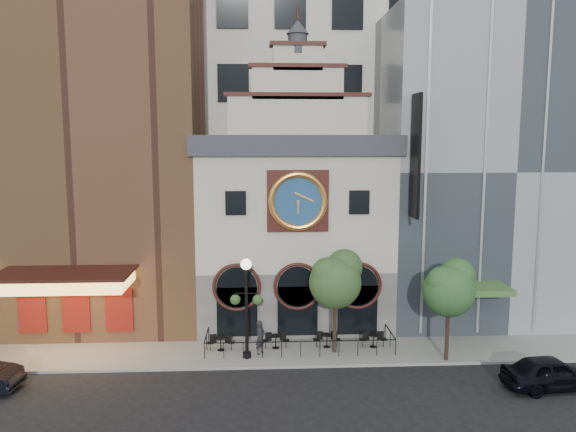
{
  "coord_description": "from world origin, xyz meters",
  "views": [
    {
      "loc": [
        -2.25,
        -28.39,
        12.14
      ],
      "look_at": [
        -0.46,
        6.0,
        7.38
      ],
      "focal_mm": 35.0,
      "sensor_mm": 36.0,
      "label": 1
    }
  ],
  "objects_px": {
    "bistro_2": "(327,339)",
    "pedestrian": "(260,337)",
    "bistro_3": "(373,339)",
    "lamppost": "(246,297)",
    "tree_left": "(336,278)",
    "tree_right": "(450,287)",
    "bistro_1": "(276,340)",
    "car_right": "(552,373)",
    "bistro_0": "(221,342)"
  },
  "relations": [
    {
      "from": "bistro_2",
      "to": "pedestrian",
      "type": "height_order",
      "value": "pedestrian"
    },
    {
      "from": "bistro_2",
      "to": "bistro_3",
      "type": "distance_m",
      "value": 2.69
    },
    {
      "from": "lamppost",
      "to": "tree_left",
      "type": "relative_size",
      "value": 0.95
    },
    {
      "from": "tree_left",
      "to": "tree_right",
      "type": "distance_m",
      "value": 6.13
    },
    {
      "from": "tree_right",
      "to": "bistro_3",
      "type": "bearing_deg",
      "value": 150.76
    },
    {
      "from": "lamppost",
      "to": "tree_right",
      "type": "distance_m",
      "value": 10.98
    },
    {
      "from": "bistro_1",
      "to": "tree_left",
      "type": "distance_m",
      "value": 5.14
    },
    {
      "from": "bistro_3",
      "to": "lamppost",
      "type": "relative_size",
      "value": 0.28
    },
    {
      "from": "bistro_1",
      "to": "tree_right",
      "type": "bearing_deg",
      "value": -13.12
    },
    {
      "from": "bistro_2",
      "to": "car_right",
      "type": "distance_m",
      "value": 11.8
    },
    {
      "from": "bistro_0",
      "to": "bistro_1",
      "type": "relative_size",
      "value": 1.0
    },
    {
      "from": "bistro_0",
      "to": "bistro_3",
      "type": "relative_size",
      "value": 1.0
    },
    {
      "from": "lamppost",
      "to": "tree_right",
      "type": "xyz_separation_m",
      "value": [
        10.93,
        -0.85,
        0.65
      ]
    },
    {
      "from": "car_right",
      "to": "pedestrian",
      "type": "distance_m",
      "value": 15.02
    },
    {
      "from": "car_right",
      "to": "tree_left",
      "type": "relative_size",
      "value": 0.82
    },
    {
      "from": "pedestrian",
      "to": "tree_left",
      "type": "height_order",
      "value": "tree_left"
    },
    {
      "from": "bistro_2",
      "to": "lamppost",
      "type": "bearing_deg",
      "value": -163.77
    },
    {
      "from": "bistro_1",
      "to": "tree_left",
      "type": "relative_size",
      "value": 0.27
    },
    {
      "from": "bistro_0",
      "to": "pedestrian",
      "type": "distance_m",
      "value": 2.38
    },
    {
      "from": "bistro_0",
      "to": "pedestrian",
      "type": "relative_size",
      "value": 0.83
    },
    {
      "from": "bistro_2",
      "to": "tree_left",
      "type": "relative_size",
      "value": 0.27
    },
    {
      "from": "car_right",
      "to": "tree_left",
      "type": "distance_m",
      "value": 11.69
    },
    {
      "from": "bistro_0",
      "to": "tree_left",
      "type": "height_order",
      "value": "tree_left"
    },
    {
      "from": "car_right",
      "to": "tree_right",
      "type": "bearing_deg",
      "value": 43.34
    },
    {
      "from": "bistro_0",
      "to": "pedestrian",
      "type": "xyz_separation_m",
      "value": [
        2.25,
        -0.61,
        0.48
      ]
    },
    {
      "from": "bistro_0",
      "to": "bistro_3",
      "type": "xyz_separation_m",
      "value": [
        8.79,
        0.04,
        0.0
      ]
    },
    {
      "from": "bistro_0",
      "to": "bistro_2",
      "type": "bearing_deg",
      "value": 1.66
    },
    {
      "from": "pedestrian",
      "to": "bistro_1",
      "type": "bearing_deg",
      "value": -17.41
    },
    {
      "from": "bistro_3",
      "to": "pedestrian",
      "type": "relative_size",
      "value": 0.83
    },
    {
      "from": "pedestrian",
      "to": "tree_left",
      "type": "relative_size",
      "value": 0.32
    },
    {
      "from": "bistro_2",
      "to": "tree_right",
      "type": "height_order",
      "value": "tree_right"
    },
    {
      "from": "bistro_3",
      "to": "car_right",
      "type": "height_order",
      "value": "car_right"
    },
    {
      "from": "car_right",
      "to": "bistro_0",
      "type": "bearing_deg",
      "value": 65.9
    },
    {
      "from": "tree_right",
      "to": "lamppost",
      "type": "bearing_deg",
      "value": 175.57
    },
    {
      "from": "pedestrian",
      "to": "bistro_3",
      "type": "bearing_deg",
      "value": -52.73
    },
    {
      "from": "car_right",
      "to": "tree_right",
      "type": "height_order",
      "value": "tree_right"
    },
    {
      "from": "bistro_3",
      "to": "car_right",
      "type": "distance_m",
      "value": 9.45
    },
    {
      "from": "bistro_2",
      "to": "tree_left",
      "type": "xyz_separation_m",
      "value": [
        0.39,
        -0.73,
        3.83
      ]
    },
    {
      "from": "bistro_0",
      "to": "bistro_2",
      "type": "distance_m",
      "value": 6.11
    },
    {
      "from": "lamppost",
      "to": "bistro_1",
      "type": "bearing_deg",
      "value": 43.48
    },
    {
      "from": "car_right",
      "to": "tree_right",
      "type": "distance_m",
      "value": 6.32
    },
    {
      "from": "bistro_0",
      "to": "tree_right",
      "type": "xyz_separation_m",
      "value": [
        12.44,
        -2.01,
        3.64
      ]
    },
    {
      "from": "bistro_0",
      "to": "tree_right",
      "type": "relative_size",
      "value": 0.28
    },
    {
      "from": "bistro_3",
      "to": "bistro_0",
      "type": "bearing_deg",
      "value": -179.74
    },
    {
      "from": "bistro_0",
      "to": "car_right",
      "type": "xyz_separation_m",
      "value": [
        16.45,
        -5.49,
        0.21
      ]
    },
    {
      "from": "bistro_1",
      "to": "bistro_3",
      "type": "xyz_separation_m",
      "value": [
        5.65,
        -0.12,
        0.0
      ]
    },
    {
      "from": "bistro_0",
      "to": "bistro_1",
      "type": "height_order",
      "value": "same"
    },
    {
      "from": "bistro_3",
      "to": "tree_right",
      "type": "bearing_deg",
      "value": -29.24
    },
    {
      "from": "bistro_1",
      "to": "pedestrian",
      "type": "distance_m",
      "value": 1.28
    },
    {
      "from": "bistro_2",
      "to": "bistro_3",
      "type": "bearing_deg",
      "value": -2.94
    }
  ]
}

